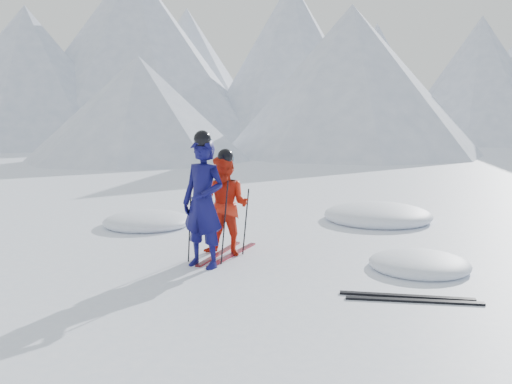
% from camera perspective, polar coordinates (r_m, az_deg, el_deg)
% --- Properties ---
extents(ground, '(160.00, 160.00, 0.00)m').
position_cam_1_polar(ground, '(8.14, 10.88, -8.70)').
color(ground, white).
rests_on(ground, ground).
extents(mountain_range, '(106.15, 62.94, 15.53)m').
position_cam_1_polar(mountain_range, '(43.55, 24.95, 13.03)').
color(mountain_range, '#B2BCD1').
rests_on(mountain_range, ground).
extents(skier_blue, '(0.82, 0.63, 2.00)m').
position_cam_1_polar(skier_blue, '(8.31, -5.58, -1.17)').
color(skier_blue, '#0D0C48').
rests_on(skier_blue, ground).
extents(skier_red, '(0.85, 0.68, 1.68)m').
position_cam_1_polar(skier_red, '(9.03, -3.21, -1.45)').
color(skier_red, red).
rests_on(skier_red, ground).
extents(pole_blue_left, '(0.13, 0.09, 1.33)m').
position_cam_1_polar(pole_blue_left, '(8.63, -6.98, -3.10)').
color(pole_blue_left, black).
rests_on(pole_blue_left, ground).
extents(pole_blue_right, '(0.13, 0.08, 1.33)m').
position_cam_1_polar(pole_blue_right, '(8.50, -3.33, -3.22)').
color(pole_blue_right, black).
rests_on(pole_blue_right, ground).
extents(pole_red_left, '(0.11, 0.09, 1.12)m').
position_cam_1_polar(pole_red_left, '(9.42, -4.35, -2.80)').
color(pole_red_left, black).
rests_on(pole_red_left, ground).
extents(pole_red_right, '(0.11, 0.08, 1.12)m').
position_cam_1_polar(pole_red_right, '(9.11, -1.09, -3.13)').
color(pole_red_right, black).
rests_on(pole_red_right, ground).
extents(ski_worn_left, '(0.13, 1.70, 0.03)m').
position_cam_1_polar(ski_worn_left, '(9.24, -3.87, -6.46)').
color(ski_worn_left, black).
rests_on(ski_worn_left, ground).
extents(ski_worn_right, '(0.25, 1.70, 0.03)m').
position_cam_1_polar(ski_worn_right, '(9.16, -2.46, -6.58)').
color(ski_worn_right, black).
rests_on(ski_worn_right, ground).
extents(ski_loose_a, '(1.70, 0.33, 0.03)m').
position_cam_1_polar(ski_loose_a, '(7.37, 15.56, -10.51)').
color(ski_loose_a, black).
rests_on(ski_loose_a, ground).
extents(ski_loose_b, '(1.69, 0.38, 0.03)m').
position_cam_1_polar(ski_loose_b, '(7.22, 16.31, -10.92)').
color(ski_loose_b, black).
rests_on(ski_loose_b, ground).
extents(snow_lumps, '(9.66, 7.03, 0.53)m').
position_cam_1_polar(snow_lumps, '(11.27, 7.54, -3.96)').
color(snow_lumps, white).
rests_on(snow_lumps, ground).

